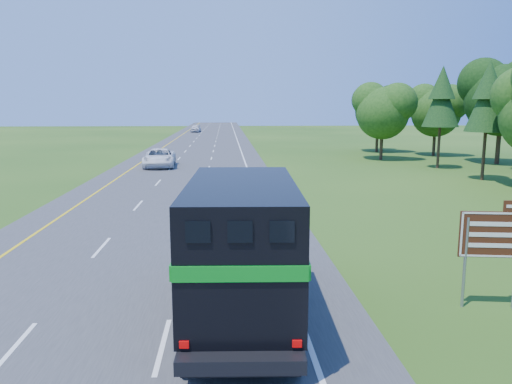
{
  "coord_description": "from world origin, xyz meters",
  "views": [
    {
      "loc": [
        3.46,
        -0.74,
        5.95
      ],
      "look_at": [
        5.02,
        24.96,
        1.49
      ],
      "focal_mm": 35.0,
      "sensor_mm": 36.0,
      "label": 1
    }
  ],
  "objects_px": {
    "white_suv": "(159,158)",
    "far_car": "(196,128)",
    "horse_truck": "(242,243)",
    "exit_sign": "(494,239)"
  },
  "relations": [
    {
      "from": "far_car",
      "to": "exit_sign",
      "type": "relative_size",
      "value": 1.52
    },
    {
      "from": "horse_truck",
      "to": "far_car",
      "type": "height_order",
      "value": "horse_truck"
    },
    {
      "from": "horse_truck",
      "to": "white_suv",
      "type": "relative_size",
      "value": 1.42
    },
    {
      "from": "horse_truck",
      "to": "white_suv",
      "type": "height_order",
      "value": "horse_truck"
    },
    {
      "from": "white_suv",
      "to": "far_car",
      "type": "distance_m",
      "value": 65.07
    },
    {
      "from": "horse_truck",
      "to": "far_car",
      "type": "xyz_separation_m",
      "value": [
        -7.12,
        100.62,
        -1.27
      ]
    },
    {
      "from": "horse_truck",
      "to": "white_suv",
      "type": "distance_m",
      "value": 36.24
    },
    {
      "from": "horse_truck",
      "to": "exit_sign",
      "type": "bearing_deg",
      "value": 3.28
    },
    {
      "from": "horse_truck",
      "to": "exit_sign",
      "type": "relative_size",
      "value": 2.77
    },
    {
      "from": "white_suv",
      "to": "far_car",
      "type": "bearing_deg",
      "value": 86.95
    }
  ]
}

